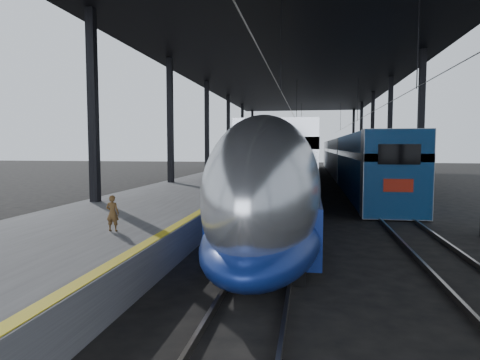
# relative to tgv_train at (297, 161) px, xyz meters

# --- Properties ---
(ground) EXTENTS (160.00, 160.00, 0.00)m
(ground) POSITION_rel_tgv_train_xyz_m (-2.00, -27.01, -2.01)
(ground) COLOR black
(ground) RESTS_ON ground
(platform) EXTENTS (6.00, 80.00, 1.00)m
(platform) POSITION_rel_tgv_train_xyz_m (-5.50, -7.01, -1.51)
(platform) COLOR #4C4C4F
(platform) RESTS_ON ground
(yellow_strip) EXTENTS (0.30, 80.00, 0.01)m
(yellow_strip) POSITION_rel_tgv_train_xyz_m (-2.70, -7.01, -1.00)
(yellow_strip) COLOR gold
(yellow_strip) RESTS_ON platform
(rails) EXTENTS (6.52, 80.00, 0.16)m
(rails) POSITION_rel_tgv_train_xyz_m (2.50, -7.01, -1.93)
(rails) COLOR slate
(rails) RESTS_ON ground
(canopy) EXTENTS (18.00, 75.00, 9.47)m
(canopy) POSITION_rel_tgv_train_xyz_m (-0.10, -7.01, 7.11)
(canopy) COLOR black
(canopy) RESTS_ON ground
(tgv_train) EXTENTS (2.99, 65.20, 4.29)m
(tgv_train) POSITION_rel_tgv_train_xyz_m (0.00, 0.00, 0.00)
(tgv_train) COLOR #AEB0B5
(tgv_train) RESTS_ON ground
(second_train) EXTENTS (2.99, 56.05, 4.12)m
(second_train) POSITION_rel_tgv_train_xyz_m (5.00, 8.07, 0.08)
(second_train) COLOR #154B8E
(second_train) RESTS_ON ground
(child) EXTENTS (0.37, 0.25, 1.00)m
(child) POSITION_rel_tgv_train_xyz_m (-4.19, -27.85, -0.51)
(child) COLOR #543A1C
(child) RESTS_ON platform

